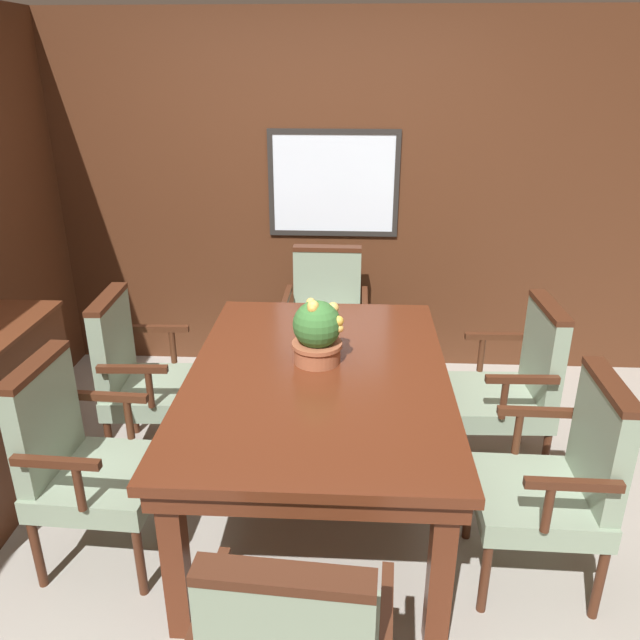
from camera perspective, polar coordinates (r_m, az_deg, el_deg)
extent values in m
plane|color=#A39E93|center=(3.23, -2.72, -18.62)|extent=(14.00, 14.00, 0.00)
cube|color=#4C2816|center=(4.42, -0.56, 10.88)|extent=(7.20, 0.06, 2.45)
cube|color=white|center=(4.35, 1.24, 12.34)|extent=(0.82, 0.01, 0.65)
cube|color=#282623|center=(4.30, 1.28, 16.85)|extent=(0.89, 0.02, 0.04)
cube|color=#282623|center=(4.42, 1.20, 7.94)|extent=(0.89, 0.02, 0.04)
cube|color=#282623|center=(4.38, -4.50, 12.35)|extent=(0.04, 0.02, 0.65)
cube|color=#282623|center=(4.36, 7.02, 12.19)|extent=(0.03, 0.02, 0.65)
cube|color=#562614|center=(2.61, -13.07, -20.52)|extent=(0.09, 0.09, 0.73)
cube|color=#562614|center=(2.55, 10.96, -21.51)|extent=(0.09, 0.09, 0.73)
cube|color=#562614|center=(3.87, -6.95, -4.58)|extent=(0.09, 0.09, 0.73)
cube|color=#562614|center=(3.83, 8.07, -4.94)|extent=(0.09, 0.09, 0.73)
cube|color=#562614|center=(2.97, -0.16, -6.28)|extent=(1.15, 1.72, 0.09)
cube|color=#562614|center=(2.94, -0.16, -5.13)|extent=(1.21, 1.78, 0.04)
cylinder|color=#472314|center=(4.11, -2.76, -5.74)|extent=(0.04, 0.04, 0.35)
cylinder|color=#472314|center=(4.09, 3.39, -5.92)|extent=(0.04, 0.04, 0.35)
cylinder|color=#472314|center=(4.51, -2.15, -3.00)|extent=(0.04, 0.04, 0.35)
cylinder|color=#472314|center=(4.49, 3.43, -3.15)|extent=(0.04, 0.04, 0.35)
cube|color=gray|center=(4.19, 0.49, -1.58)|extent=(0.50, 0.52, 0.11)
cube|color=gray|center=(4.28, 0.66, 3.25)|extent=(0.46, 0.08, 0.49)
cube|color=#472314|center=(4.20, 0.67, 6.56)|extent=(0.46, 0.09, 0.03)
cylinder|color=#472314|center=(4.11, -3.13, 0.39)|extent=(0.04, 0.04, 0.22)
cube|color=#472314|center=(4.14, -3.04, 2.19)|extent=(0.04, 0.36, 0.04)
cylinder|color=#472314|center=(4.09, 4.08, 0.22)|extent=(0.04, 0.04, 0.22)
cube|color=#472314|center=(4.12, 4.12, 2.04)|extent=(0.04, 0.36, 0.04)
cylinder|color=#472314|center=(2.92, -16.14, -20.39)|extent=(0.04, 0.04, 0.35)
cylinder|color=#472314|center=(3.23, -13.31, -15.25)|extent=(0.04, 0.04, 0.35)
cylinder|color=#472314|center=(3.10, -24.43, -18.82)|extent=(0.04, 0.04, 0.35)
cylinder|color=#472314|center=(3.39, -20.84, -14.20)|extent=(0.04, 0.04, 0.35)
cube|color=gray|center=(3.01, -19.26, -13.66)|extent=(0.54, 0.52, 0.11)
cube|color=gray|center=(2.95, -23.89, -8.35)|extent=(0.10, 0.46, 0.49)
cube|color=#472314|center=(2.83, -24.70, -3.85)|extent=(0.11, 0.46, 0.03)
cylinder|color=#472314|center=(2.72, -21.18, -14.04)|extent=(0.04, 0.04, 0.22)
cube|color=#472314|center=(2.69, -23.02, -11.91)|extent=(0.36, 0.05, 0.04)
cylinder|color=#472314|center=(3.10, -17.08, -8.56)|extent=(0.04, 0.04, 0.22)
cube|color=#472314|center=(3.08, -18.65, -6.67)|extent=(0.36, 0.05, 0.04)
cylinder|color=#472314|center=(3.52, -11.46, -11.48)|extent=(0.04, 0.04, 0.35)
cylinder|color=#472314|center=(3.89, -10.19, -7.88)|extent=(0.04, 0.04, 0.35)
cylinder|color=#472314|center=(3.64, -18.60, -11.06)|extent=(0.04, 0.04, 0.35)
cylinder|color=#472314|center=(4.00, -16.66, -7.63)|extent=(0.04, 0.04, 0.35)
cube|color=gray|center=(3.64, -14.59, -6.35)|extent=(0.54, 0.52, 0.11)
cube|color=gray|center=(3.57, -18.42, -2.04)|extent=(0.10, 0.46, 0.49)
cube|color=#472314|center=(3.48, -18.93, 1.82)|extent=(0.11, 0.46, 0.03)
cylinder|color=#472314|center=(3.33, -15.31, -6.03)|extent=(0.04, 0.04, 0.22)
cube|color=#472314|center=(3.31, -16.79, -4.31)|extent=(0.36, 0.05, 0.04)
cylinder|color=#472314|center=(3.78, -13.31, -2.30)|extent=(0.04, 0.04, 0.22)
cube|color=#472314|center=(3.75, -14.60, -0.76)|extent=(0.36, 0.05, 0.04)
cylinder|color=#472314|center=(3.16, 13.45, -16.25)|extent=(0.04, 0.04, 0.35)
cylinder|color=#472314|center=(2.83, 14.83, -21.78)|extent=(0.04, 0.04, 0.35)
cylinder|color=#472314|center=(3.26, 21.66, -15.93)|extent=(0.04, 0.04, 0.35)
cylinder|color=#472314|center=(2.95, 24.15, -21.12)|extent=(0.04, 0.04, 0.35)
cube|color=gray|center=(2.90, 19.12, -15.21)|extent=(0.52, 0.51, 0.11)
cube|color=gray|center=(2.80, 24.27, -10.11)|extent=(0.09, 0.46, 0.49)
cube|color=#472314|center=(2.68, 25.14, -5.44)|extent=(0.10, 0.46, 0.03)
cylinder|color=#472314|center=(3.00, 17.64, -9.75)|extent=(0.04, 0.04, 0.22)
cube|color=#472314|center=(2.97, 19.35, -7.93)|extent=(0.36, 0.04, 0.04)
cylinder|color=#472314|center=(2.59, 20.13, -15.80)|extent=(0.04, 0.04, 0.22)
cube|color=#472314|center=(2.55, 22.18, -13.76)|extent=(0.36, 0.04, 0.04)
cylinder|color=#472314|center=(3.81, 11.29, -8.64)|extent=(0.04, 0.04, 0.35)
cylinder|color=#472314|center=(3.45, 12.48, -12.40)|extent=(0.04, 0.04, 0.35)
cylinder|color=#472314|center=(3.92, 17.92, -8.46)|extent=(0.04, 0.04, 0.35)
cylinder|color=#472314|center=(3.57, 19.82, -12.05)|extent=(0.04, 0.04, 0.35)
cube|color=gray|center=(3.56, 15.77, -7.18)|extent=(0.53, 0.51, 0.11)
cube|color=gray|center=(3.49, 19.75, -2.83)|extent=(0.10, 0.46, 0.49)
cube|color=#472314|center=(3.39, 20.31, 1.11)|extent=(0.10, 0.46, 0.03)
cylinder|color=#472314|center=(3.70, 14.54, -3.00)|extent=(0.04, 0.04, 0.22)
cube|color=#472314|center=(3.67, 15.87, -1.45)|extent=(0.36, 0.05, 0.04)
cylinder|color=#472314|center=(3.25, 16.47, -6.92)|extent=(0.04, 0.04, 0.22)
cube|color=#472314|center=(3.22, 18.01, -5.18)|extent=(0.36, 0.05, 0.04)
cube|color=#472314|center=(1.64, -3.38, -22.44)|extent=(0.46, 0.12, 0.03)
cylinder|color=#472314|center=(2.09, 6.03, -25.61)|extent=(0.04, 0.04, 0.22)
cube|color=#472314|center=(1.96, 6.11, -25.15)|extent=(0.06, 0.36, 0.04)
cylinder|color=#472314|center=(2.14, -9.25, -24.18)|extent=(0.04, 0.04, 0.22)
cube|color=#472314|center=(2.02, -10.10, -23.59)|extent=(0.06, 0.36, 0.04)
cylinder|color=#9E5638|center=(3.01, -0.27, -2.94)|extent=(0.22, 0.22, 0.10)
cylinder|color=#9E5638|center=(2.99, -0.27, -2.24)|extent=(0.24, 0.24, 0.02)
sphere|color=#387033|center=(2.95, -0.28, -0.42)|extent=(0.23, 0.23, 0.23)
sphere|color=#DEB758|center=(2.96, -0.85, 1.61)|extent=(0.05, 0.05, 0.05)
sphere|color=#E0A357|center=(3.00, 1.01, 0.83)|extent=(0.04, 0.04, 0.04)
sphere|color=gold|center=(2.91, 1.70, -0.09)|extent=(0.05, 0.05, 0.05)
sphere|color=gold|center=(2.87, -0.69, 1.05)|extent=(0.05, 0.05, 0.05)
sphere|color=#E5AC50|center=(2.92, 1.77, -0.76)|extent=(0.04, 0.04, 0.04)
sphere|color=#E2AB55|center=(2.95, 1.21, 1.11)|extent=(0.06, 0.06, 0.06)
sphere|color=#D7BD55|center=(2.88, -0.64, 1.27)|extent=(0.06, 0.06, 0.06)
sphere|color=#4C422D|center=(3.35, -26.27, -5.59)|extent=(0.03, 0.03, 0.03)
sphere|color=#4C422D|center=(3.71, -23.43, -8.10)|extent=(0.03, 0.03, 0.03)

